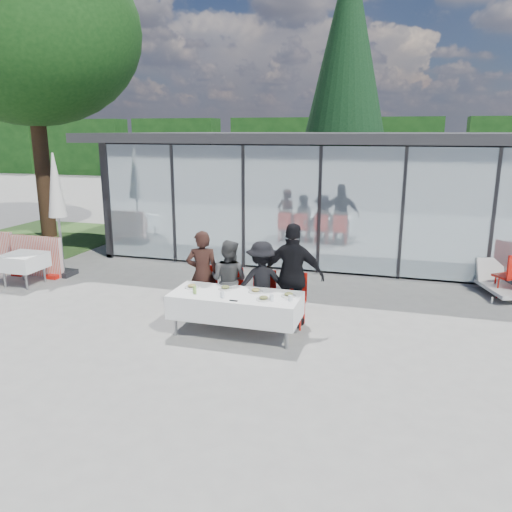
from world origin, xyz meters
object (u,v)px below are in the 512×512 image
Objects in this scene: diner_chair_b at (231,291)px; juice_bottle at (195,290)px; spare_chair_b at (511,273)px; diner_d at (293,276)px; spare_table_left at (23,262)px; market_umbrella at (56,194)px; plate_d at (289,295)px; lounger at (498,283)px; diner_chair_a at (205,288)px; diner_chair_c at (263,294)px; deciduous_tree at (29,31)px; folded_eyeglasses at (234,301)px; conifer_tree at (347,65)px; plate_b at (225,288)px; dining_table at (236,305)px; diner_b at (229,280)px; diner_a at (203,274)px; plate_c at (256,291)px; diner_chair_d at (294,297)px; plate_a at (192,286)px; plate_extra at (264,298)px.

juice_bottle is at bearing -109.22° from diner_chair_b.
diner_chair_b is at bearing -152.34° from spare_chair_b.
diner_d is 2.23× the size of spare_table_left.
market_umbrella reaches higher than spare_chair_b.
plate_d reaches higher than lounger.
diner_chair_c is at bearing 0.00° from diner_chair_a.
spare_table_left is 0.09× the size of deciduous_tree.
folded_eyeglasses is (0.45, -1.12, 0.22)m from diner_chair_b.
conifer_tree is (-4.78, 9.61, 5.45)m from spare_chair_b.
conifer_tree reaches higher than lounger.
lounger is at bearing 42.73° from plate_d.
diner_chair_c is 3.75× the size of plate_b.
dining_table is at bearing -40.34° from diner_chair_a.
diner_d reaches higher than diner_b.
spare_table_left is (-4.77, 0.72, -0.29)m from diner_a.
plate_d is 1.63m from juice_bottle.
diner_chair_c is 0.61m from plate_c.
plate_b is 1.94× the size of juice_bottle.
conifer_tree is at bearing 116.44° from spare_chair_b.
juice_bottle reaches higher than dining_table.
lounger is (3.89, 3.59, -0.52)m from plate_d.
diner_b is 5.94× the size of plate_b.
spare_chair_b is (5.36, 2.90, -0.23)m from diner_b.
plate_c is at bearing -11.27° from spare_table_left.
diner_d is 0.56m from plate_d.
diner_b is 0.48m from plate_b.
diner_chair_d is 1.39m from folded_eyeglasses.
juice_bottle reaches higher than plate_c.
plate_b is 11.87m from deciduous_tree.
dining_table is 6.14m from spare_chair_b.
folded_eyeglasses is at bearing -49.08° from diner_chair_a.
market_umbrella is 6.86m from deciduous_tree.
diner_d is 1.32× the size of lounger.
diner_chair_a is 1.00× the size of diner_chair_b.
diner_b is at bearing 0.90° from diner_d.
market_umbrella is (-6.21, 2.17, 1.24)m from plate_d.
diner_chair_c is at bearing 43.95° from juice_bottle.
juice_bottle is (0.18, -0.29, 0.04)m from plate_a.
diner_chair_d is at bearing 0.00° from diner_chair_c.
diner_chair_c is at bearing 106.06° from plate_extra.
folded_eyeglasses is at bearing -139.01° from lounger.
conifer_tree reaches higher than diner_chair_a.
dining_table is at bearing -6.92° from plate_a.
spare_table_left is at bearing -167.38° from lounger.
lounger is 15.14m from deciduous_tree.
market_umbrella reaches higher than plate_extra.
diner_chair_a is 1.13× the size of spare_table_left.
spare_table_left is at bearing 167.63° from plate_b.
diner_b is 0.69m from diner_chair_c.
diner_d is at bearing -2.92° from diner_chair_a.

